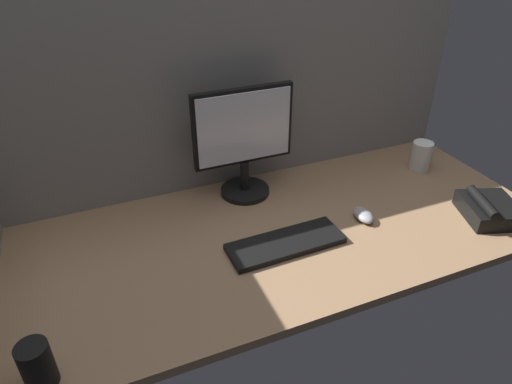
% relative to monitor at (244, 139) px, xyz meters
% --- Properties ---
extents(ground_plane, '(1.80, 0.80, 0.03)m').
position_rel_monitor_xyz_m(ground_plane, '(0.02, -0.25, -0.23)').
color(ground_plane, '#8C6B4C').
extents(cubicle_wall_back, '(1.80, 0.05, 0.71)m').
position_rel_monitor_xyz_m(cubicle_wall_back, '(0.02, 0.12, 0.14)').
color(cubicle_wall_back, gray).
rests_on(cubicle_wall_back, ground_plane).
extents(monitor, '(0.36, 0.18, 0.40)m').
position_rel_monitor_xyz_m(monitor, '(0.00, 0.00, 0.00)').
color(monitor, black).
rests_on(monitor, ground_plane).
extents(keyboard, '(0.37, 0.14, 0.02)m').
position_rel_monitor_xyz_m(keyboard, '(0.00, -0.35, -0.21)').
color(keyboard, black).
rests_on(keyboard, ground_plane).
extents(mouse, '(0.06, 0.10, 0.03)m').
position_rel_monitor_xyz_m(mouse, '(0.31, -0.32, -0.20)').
color(mouse, '#99999E').
rests_on(mouse, ground_plane).
extents(mug_ceramic_white, '(0.08, 0.08, 0.12)m').
position_rel_monitor_xyz_m(mug_ceramic_white, '(0.72, -0.11, -0.16)').
color(mug_ceramic_white, white).
rests_on(mug_ceramic_white, ground_plane).
extents(mug_black_travel, '(0.07, 0.07, 0.12)m').
position_rel_monitor_xyz_m(mug_black_travel, '(-0.71, -0.57, -0.16)').
color(mug_black_travel, black).
rests_on(mug_black_travel, ground_plane).
extents(desk_phone, '(0.22, 0.24, 0.09)m').
position_rel_monitor_xyz_m(desk_phone, '(0.71, -0.47, -0.18)').
color(desk_phone, black).
rests_on(desk_phone, ground_plane).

